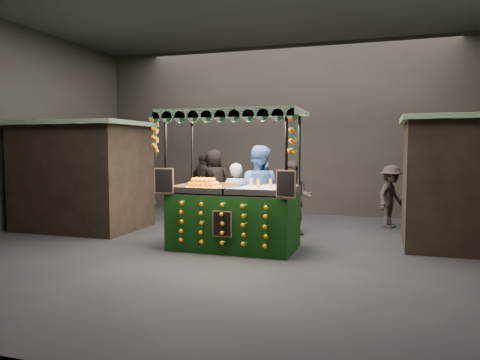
% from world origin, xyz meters
% --- Properties ---
extents(ground, '(12.00, 12.00, 0.00)m').
position_xyz_m(ground, '(0.00, 0.00, 0.00)').
color(ground, black).
rests_on(ground, ground).
extents(market_hall, '(12.10, 10.10, 5.05)m').
position_xyz_m(market_hall, '(0.00, 0.00, 3.38)').
color(market_hall, black).
rests_on(market_hall, ground).
extents(neighbour_stall_left, '(3.00, 2.20, 2.60)m').
position_xyz_m(neighbour_stall_left, '(-4.40, 1.00, 1.31)').
color(neighbour_stall_left, black).
rests_on(neighbour_stall_left, ground).
extents(juice_stall, '(2.78, 1.64, 2.70)m').
position_xyz_m(juice_stall, '(-0.18, 0.01, 0.84)').
color(juice_stall, black).
rests_on(juice_stall, ground).
extents(vendor_grey, '(0.66, 0.50, 1.65)m').
position_xyz_m(vendor_grey, '(-0.46, 0.97, 0.83)').
color(vendor_grey, slate).
rests_on(vendor_grey, ground).
extents(vendor_blue, '(1.02, 0.81, 2.03)m').
position_xyz_m(vendor_blue, '(0.06, 0.92, 1.01)').
color(vendor_blue, navy).
rests_on(vendor_blue, ground).
extents(shopper_0, '(0.59, 0.42, 1.51)m').
position_xyz_m(shopper_0, '(-3.44, 2.42, 0.75)').
color(shopper_0, '#292321').
rests_on(shopper_0, ground).
extents(shopper_1, '(0.85, 0.68, 1.68)m').
position_xyz_m(shopper_1, '(0.67, 1.80, 0.84)').
color(shopper_1, black).
rests_on(shopper_1, ground).
extents(shopper_2, '(1.16, 0.88, 1.83)m').
position_xyz_m(shopper_2, '(-2.45, 3.98, 0.91)').
color(shopper_2, black).
rests_on(shopper_2, ground).
extents(shopper_3, '(0.97, 1.15, 1.55)m').
position_xyz_m(shopper_3, '(2.77, 3.39, 0.77)').
color(shopper_3, '#2C2423').
rests_on(shopper_3, ground).
extents(shopper_4, '(1.12, 0.98, 1.93)m').
position_xyz_m(shopper_4, '(-2.18, 4.14, 0.96)').
color(shopper_4, black).
rests_on(shopper_4, ground).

